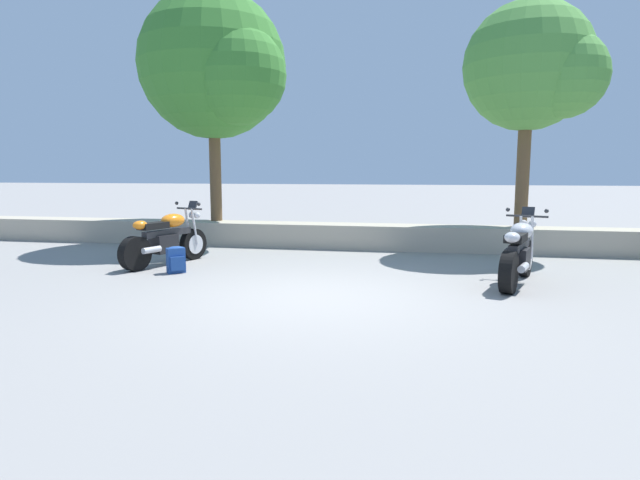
{
  "coord_description": "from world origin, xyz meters",
  "views": [
    {
      "loc": [
        1.46,
        -7.16,
        1.78
      ],
      "look_at": [
        -0.18,
        1.2,
        0.65
      ],
      "focal_mm": 29.48,
      "sensor_mm": 36.0,
      "label": 1
    }
  ],
  "objects_px": {
    "leafy_tree_far_left": "(218,67)",
    "leafy_tree_mid_left": "(535,69)",
    "motorcycle_orange_near_left": "(167,239)",
    "motorcycle_silver_centre": "(519,254)",
    "rider_backpack": "(176,259)"
  },
  "relations": [
    {
      "from": "motorcycle_silver_centre",
      "to": "motorcycle_orange_near_left",
      "type": "bearing_deg",
      "value": 175.11
    },
    {
      "from": "motorcycle_silver_centre",
      "to": "leafy_tree_mid_left",
      "type": "bearing_deg",
      "value": 77.88
    },
    {
      "from": "motorcycle_silver_centre",
      "to": "leafy_tree_far_left",
      "type": "xyz_separation_m",
      "value": [
        -6.34,
        3.51,
        3.71
      ]
    },
    {
      "from": "motorcycle_orange_near_left",
      "to": "rider_backpack",
      "type": "xyz_separation_m",
      "value": [
        0.54,
        -0.73,
        -0.24
      ]
    },
    {
      "from": "motorcycle_silver_centre",
      "to": "rider_backpack",
      "type": "bearing_deg",
      "value": -178.04
    },
    {
      "from": "leafy_tree_far_left",
      "to": "leafy_tree_mid_left",
      "type": "height_order",
      "value": "leafy_tree_far_left"
    },
    {
      "from": "motorcycle_orange_near_left",
      "to": "rider_backpack",
      "type": "bearing_deg",
      "value": -53.38
    },
    {
      "from": "motorcycle_orange_near_left",
      "to": "motorcycle_silver_centre",
      "type": "distance_m",
      "value": 6.28
    },
    {
      "from": "leafy_tree_far_left",
      "to": "leafy_tree_mid_left",
      "type": "bearing_deg",
      "value": 0.09
    },
    {
      "from": "motorcycle_orange_near_left",
      "to": "leafy_tree_far_left",
      "type": "relative_size",
      "value": 0.36
    },
    {
      "from": "motorcycle_silver_centre",
      "to": "leafy_tree_far_left",
      "type": "relative_size",
      "value": 0.36
    },
    {
      "from": "rider_backpack",
      "to": "leafy_tree_mid_left",
      "type": "bearing_deg",
      "value": 29.91
    },
    {
      "from": "motorcycle_orange_near_left",
      "to": "leafy_tree_far_left",
      "type": "xyz_separation_m",
      "value": [
        -0.08,
        2.98,
        3.71
      ]
    },
    {
      "from": "leafy_tree_far_left",
      "to": "leafy_tree_mid_left",
      "type": "distance_m",
      "value": 7.1
    },
    {
      "from": "rider_backpack",
      "to": "leafy_tree_mid_left",
      "type": "xyz_separation_m",
      "value": [
        6.47,
        3.72,
        3.67
      ]
    }
  ]
}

